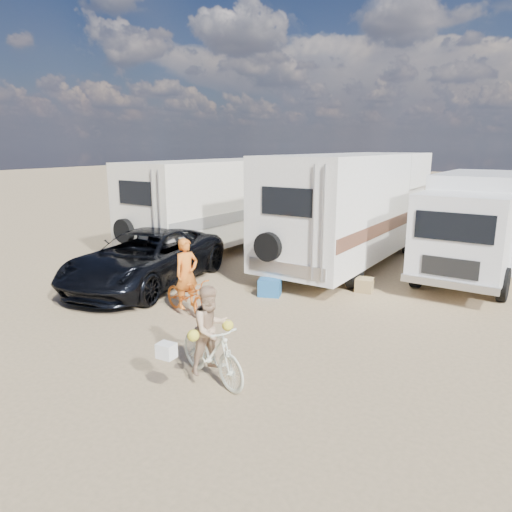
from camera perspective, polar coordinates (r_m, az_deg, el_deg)
The scene contains 11 objects.
ground at distance 10.38m, azimuth -0.66°, elevation -9.00°, with size 140.00×140.00×0.00m, color tan.
rv_main at distance 16.01m, azimuth 11.63°, elevation 5.50°, with size 2.73×8.71×3.68m, color silver, non-canonical shape.
rv_left at distance 18.13m, azimuth -3.94°, elevation 6.22°, with size 2.56×8.76×3.42m, color beige, non-canonical shape.
box_truck at distance 15.43m, azimuth 25.22°, elevation 3.19°, with size 2.45×6.32×3.13m, color silver, non-canonical shape.
dark_suv at distance 13.80m, azimuth -13.34°, elevation -0.27°, with size 2.61×5.65×1.57m, color black.
bike_man at distance 11.27m, azimuth -8.38°, elevation -4.86°, with size 0.60×1.73×0.91m, color #D65E17.
bike_woman at distance 8.13m, azimuth -5.47°, elevation -11.52°, with size 0.50×1.79×1.07m, color beige.
rider_man at distance 11.16m, azimuth -8.44°, elevation -2.99°, with size 0.61×0.40×1.67m, color orange.
rider_woman at distance 8.04m, azimuth -5.50°, elevation -10.08°, with size 0.74×0.57×1.52m, color tan.
cooler at distance 12.57m, azimuth 1.68°, elevation -3.86°, with size 0.58×0.42×0.46m, color #225D99.
crate at distance 13.29m, azimuth 13.09°, elevation -3.46°, with size 0.46×0.46×0.37m, color olive.
Camera 1 is at (4.71, -8.37, 3.94)m, focal length 32.73 mm.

